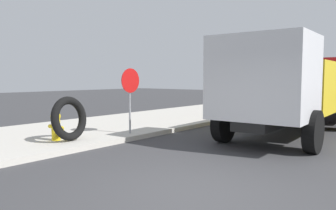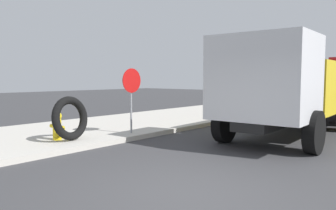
# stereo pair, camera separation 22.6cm
# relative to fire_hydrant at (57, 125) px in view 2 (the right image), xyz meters

# --- Properties ---
(ground_plane) EXTENTS (80.00, 80.00, 0.00)m
(ground_plane) POSITION_rel_fire_hydrant_xyz_m (-0.73, -5.19, -0.58)
(ground_plane) COLOR #38383A
(sidewalk_curb) EXTENTS (36.00, 5.00, 0.15)m
(sidewalk_curb) POSITION_rel_fire_hydrant_xyz_m (-0.73, 1.31, -0.50)
(sidewalk_curb) COLOR #BCB7AD
(sidewalk_curb) RESTS_ON ground
(fire_hydrant) EXTENTS (0.27, 0.62, 0.81)m
(fire_hydrant) POSITION_rel_fire_hydrant_xyz_m (0.00, 0.00, 0.00)
(fire_hydrant) COLOR yellow
(fire_hydrant) RESTS_ON sidewalk_curb
(loose_tire) EXTENTS (1.28, 0.59, 1.25)m
(loose_tire) POSITION_rel_fire_hydrant_xyz_m (0.20, -0.35, 0.20)
(loose_tire) COLOR black
(loose_tire) RESTS_ON sidewalk_curb
(stop_sign) EXTENTS (0.76, 0.08, 2.05)m
(stop_sign) POSITION_rel_fire_hydrant_xyz_m (2.15, -0.77, 0.99)
(stop_sign) COLOR gray
(stop_sign) RESTS_ON sidewalk_curb
(dump_truck_yellow) EXTENTS (7.10, 3.03, 3.00)m
(dump_truck_yellow) POSITION_rel_fire_hydrant_xyz_m (5.60, -4.53, 1.03)
(dump_truck_yellow) COLOR gold
(dump_truck_yellow) RESTS_ON ground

